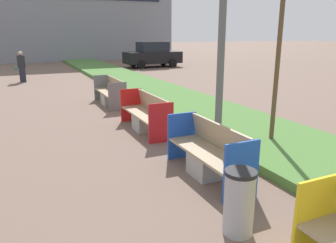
{
  "coord_description": "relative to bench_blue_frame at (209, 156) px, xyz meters",
  "views": [
    {
      "loc": [
        -1.98,
        2.57,
        2.47
      ],
      "look_at": [
        0.9,
        8.88,
        0.6
      ],
      "focal_mm": 35.0,
      "sensor_mm": 36.0,
      "label": 1
    }
  ],
  "objects": [
    {
      "name": "bench_blue_frame",
      "position": [
        0.0,
        0.0,
        0.0
      ],
      "size": [
        0.65,
        2.01,
        0.94
      ],
      "color": "#9E9B96",
      "rests_on": "ground"
    },
    {
      "name": "litter_bin",
      "position": [
        -0.58,
        -1.67,
        0.06
      ],
      "size": [
        0.4,
        0.4,
        0.86
      ],
      "color": "#9EA0A5",
      "rests_on": "ground"
    },
    {
      "name": "building_backdrop",
      "position": [
        3.06,
        30.08,
        5.09
      ],
      "size": [
        17.11,
        7.62,
        10.92
      ],
      "color": "gray",
      "rests_on": "ground"
    },
    {
      "name": "bench_grey_frame",
      "position": [
        0.0,
        6.69,
        0.0
      ],
      "size": [
        0.65,
        2.17,
        0.94
      ],
      "color": "#9E9B96",
      "rests_on": "ground"
    },
    {
      "name": "pedestrian_walking",
      "position": [
        -2.72,
        14.06,
        0.43
      ],
      "size": [
        0.53,
        0.24,
        1.59
      ],
      "color": "#232633",
      "rests_on": "ground"
    },
    {
      "name": "bench_red_frame",
      "position": [
        0.0,
        3.14,
        0.01
      ],
      "size": [
        0.65,
        2.23,
        0.94
      ],
      "color": "#9E9B96",
      "rests_on": "ground"
    },
    {
      "name": "planter_grass_strip",
      "position": [
        2.26,
        4.78,
        -0.28
      ],
      "size": [
        2.8,
        120.0,
        0.18
      ],
      "color": "#4C7A38",
      "rests_on": "ground"
    },
    {
      "name": "parked_car_distant",
      "position": [
        6.41,
        18.52,
        0.55
      ],
      "size": [
        4.28,
        2.0,
        1.86
      ],
      "rotation": [
        0.0,
        0.0,
        0.05
      ],
      "color": "black",
      "rests_on": "ground"
    }
  ]
}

